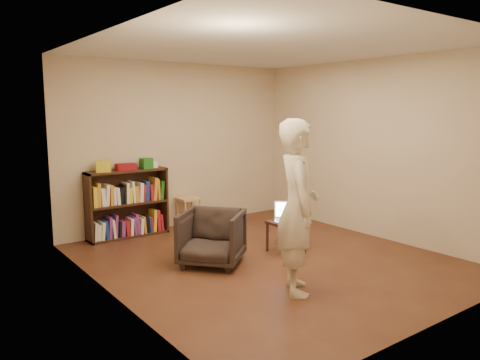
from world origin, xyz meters
TOP-DOWN VIEW (x-y plane):
  - floor at (0.00, 0.00)m, footprint 4.50×4.50m
  - ceiling at (0.00, 0.00)m, footprint 4.50×4.50m
  - wall_back at (0.00, 2.25)m, footprint 4.00×0.00m
  - wall_left at (-2.00, 0.00)m, footprint 0.00×4.50m
  - wall_right at (2.00, 0.00)m, footprint 0.00×4.50m
  - bookshelf at (-0.97, 2.09)m, footprint 1.20×0.30m
  - box_yellow at (-1.32, 2.06)m, footprint 0.23×0.19m
  - red_cloth at (-0.97, 2.08)m, footprint 0.30×0.23m
  - box_green at (-0.66, 2.05)m, footprint 0.16×0.16m
  - box_white at (-0.53, 2.11)m, footprint 0.12×0.12m
  - stool at (0.04, 2.03)m, footprint 0.33×0.33m
  - armchair at (-0.66, 0.28)m, footprint 1.02×1.02m
  - side_table at (0.40, 0.11)m, footprint 0.41×0.41m
  - laptop at (0.45, 0.15)m, footprint 0.46×0.46m
  - person at (-0.42, -0.96)m, footprint 0.71×0.78m

SIDE VIEW (x-z plane):
  - floor at x=0.00m, z-range 0.00..0.00m
  - armchair at x=-0.66m, z-range 0.00..0.67m
  - side_table at x=0.40m, z-range 0.14..0.55m
  - stool at x=0.04m, z-range 0.15..0.63m
  - bookshelf at x=-0.97m, z-range -0.06..0.94m
  - laptop at x=0.45m, z-range 0.35..0.59m
  - person at x=-0.42m, z-range 0.00..1.79m
  - box_white at x=-0.53m, z-range 1.00..1.09m
  - red_cloth at x=-0.97m, z-range 1.00..1.09m
  - box_green at x=-0.66m, z-range 1.00..1.16m
  - box_yellow at x=-1.32m, z-range 1.00..1.16m
  - wall_back at x=0.00m, z-range -0.70..3.30m
  - wall_left at x=-2.00m, z-range -0.95..3.55m
  - wall_right at x=2.00m, z-range -0.95..3.55m
  - ceiling at x=0.00m, z-range 2.60..2.60m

